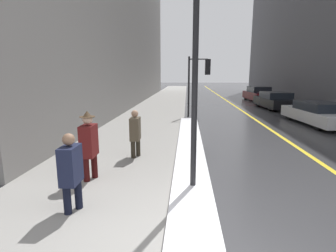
% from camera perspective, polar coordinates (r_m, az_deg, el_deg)
% --- Properties ---
extents(ground_plane, '(160.00, 160.00, 0.00)m').
position_cam_1_polar(ground_plane, '(4.17, 1.69, -25.69)').
color(ground_plane, '#38383A').
extents(sidewalk_slab, '(4.00, 80.00, 0.01)m').
position_cam_1_polar(sidewalk_slab, '(18.62, -2.48, 3.45)').
color(sidewalk_slab, gray).
rests_on(sidewalk_slab, ground).
extents(road_centre_stripe, '(0.16, 80.00, 0.00)m').
position_cam_1_polar(road_centre_stripe, '(18.90, 15.93, 3.13)').
color(road_centre_stripe, gold).
rests_on(road_centre_stripe, ground).
extents(snow_bank_curb, '(0.86, 11.54, 0.17)m').
position_cam_1_polar(snow_bank_curb, '(8.72, 4.82, -4.98)').
color(snow_bank_curb, white).
rests_on(snow_bank_curb, ground).
extents(lamp_post, '(0.28, 0.28, 5.40)m').
position_cam_1_polar(lamp_post, '(5.36, 6.05, 18.56)').
color(lamp_post, black).
rests_on(lamp_post, ground).
extents(traffic_light_near, '(1.31, 0.35, 3.53)m').
position_cam_1_polar(traffic_light_near, '(15.84, 7.12, 11.24)').
color(traffic_light_near, black).
rests_on(traffic_light_near, ground).
extents(pedestrian_in_glasses, '(0.29, 0.49, 1.49)m').
position_cam_1_polar(pedestrian_in_glasses, '(5.09, -20.40, -8.80)').
color(pedestrian_in_glasses, black).
rests_on(pedestrian_in_glasses, ground).
extents(pedestrian_with_shoulder_bag, '(0.36, 0.73, 1.68)m').
position_cam_1_polar(pedestrian_with_shoulder_bag, '(6.46, -16.81, -3.54)').
color(pedestrian_with_shoulder_bag, '#340C0C').
rests_on(pedestrian_with_shoulder_bag, ground).
extents(pedestrian_nearside, '(0.29, 0.48, 1.46)m').
position_cam_1_polar(pedestrian_nearside, '(7.97, -7.15, -1.17)').
color(pedestrian_nearside, '#2A241B').
rests_on(pedestrian_nearside, ground).
extents(parked_car_white, '(2.08, 4.73, 1.15)m').
position_cam_1_polar(parked_car_white, '(15.29, 29.85, 2.38)').
color(parked_car_white, silver).
rests_on(parked_car_white, ground).
extents(parked_car_black, '(2.08, 4.56, 1.23)m').
position_cam_1_polar(parked_car_black, '(21.15, 22.22, 5.17)').
color(parked_car_black, black).
rests_on(parked_car_black, ground).
extents(parked_car_maroon, '(2.04, 4.70, 1.38)m').
position_cam_1_polar(parked_car_maroon, '(26.86, 19.02, 6.59)').
color(parked_car_maroon, '#600F14').
rests_on(parked_car_maroon, ground).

